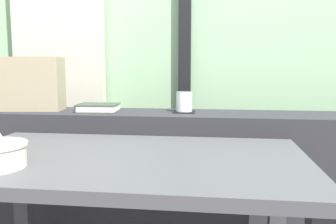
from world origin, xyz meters
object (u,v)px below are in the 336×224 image
closed_book (98,108)px  throw_pillow (29,84)px  breakfast_table (127,193)px  coaster_square (184,112)px  juice_glass (184,103)px

closed_book → throw_pillow: bearing=-179.4°
throw_pillow → breakfast_table: bearing=-43.2°
coaster_square → closed_book: 0.42m
coaster_square → throw_pillow: size_ratio=0.31×
breakfast_table → throw_pillow: (-0.63, 0.59, 0.31)m
juice_glass → throw_pillow: bearing=-179.1°
coaster_square → juice_glass: juice_glass is taller
coaster_square → throw_pillow: 0.77m
coaster_square → juice_glass: size_ratio=1.09×
breakfast_table → juice_glass: size_ratio=12.23×
juice_glass → closed_book: (-0.42, -0.01, -0.03)m
juice_glass → breakfast_table: bearing=-102.0°
coaster_square → juice_glass: 0.04m
closed_book → juice_glass: bearing=1.1°
coaster_square → closed_book: size_ratio=0.50×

